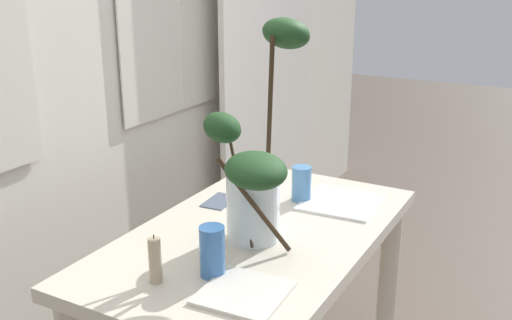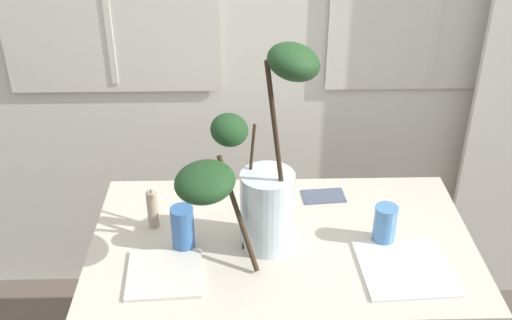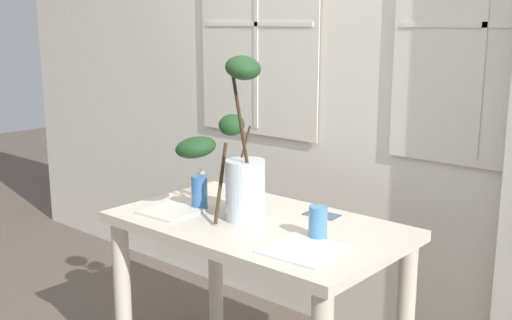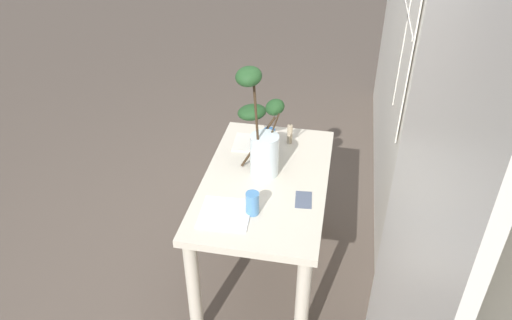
% 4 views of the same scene
% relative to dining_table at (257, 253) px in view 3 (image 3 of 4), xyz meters
% --- Properties ---
extents(back_wall_with_windows, '(5.65, 0.14, 3.08)m').
position_rel_dining_table_xyz_m(back_wall_with_windows, '(0.00, 0.78, 0.91)').
color(back_wall_with_windows, silver).
rests_on(back_wall_with_windows, ground).
extents(dining_table, '(1.20, 0.71, 0.77)m').
position_rel_dining_table_xyz_m(dining_table, '(0.00, 0.00, 0.00)').
color(dining_table, beige).
rests_on(dining_table, ground).
extents(vase_with_branches, '(0.46, 0.34, 0.70)m').
position_rel_dining_table_xyz_m(vase_with_branches, '(-0.08, -0.04, 0.37)').
color(vase_with_branches, silver).
rests_on(vase_with_branches, dining_table).
extents(drinking_glass_blue_left, '(0.07, 0.07, 0.14)m').
position_rel_dining_table_xyz_m(drinking_glass_blue_left, '(-0.31, -0.03, 0.21)').
color(drinking_glass_blue_left, '#386BAD').
rests_on(drinking_glass_blue_left, dining_table).
extents(drinking_glass_blue_right, '(0.07, 0.07, 0.13)m').
position_rel_dining_table_xyz_m(drinking_glass_blue_right, '(0.31, -0.01, 0.20)').
color(drinking_glass_blue_right, '#4C84BC').
rests_on(drinking_glass_blue_right, dining_table).
extents(plate_square_left, '(0.23, 0.23, 0.01)m').
position_rel_dining_table_xyz_m(plate_square_left, '(-0.35, -0.16, 0.15)').
color(plate_square_left, silver).
rests_on(plate_square_left, dining_table).
extents(plate_square_right, '(0.28, 0.28, 0.01)m').
position_rel_dining_table_xyz_m(plate_square_right, '(0.35, -0.15, 0.14)').
color(plate_square_right, white).
rests_on(plate_square_right, dining_table).
extents(napkin_folded, '(0.15, 0.10, 0.00)m').
position_rel_dining_table_xyz_m(napkin_folded, '(0.16, 0.24, 0.14)').
color(napkin_folded, '#4C566B').
rests_on(napkin_folded, dining_table).
extents(pillar_candle, '(0.03, 0.03, 0.14)m').
position_rel_dining_table_xyz_m(pillar_candle, '(-0.41, 0.08, 0.20)').
color(pillar_candle, tan).
rests_on(pillar_candle, dining_table).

